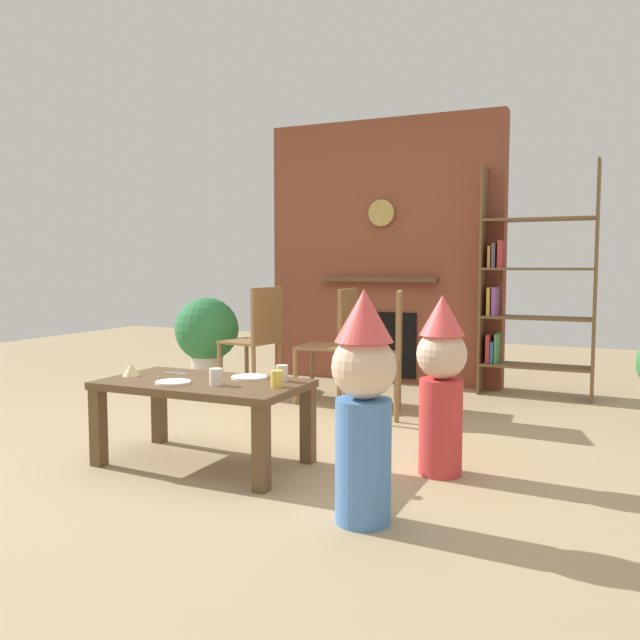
% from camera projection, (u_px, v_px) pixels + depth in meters
% --- Properties ---
extents(ground_plane, '(12.00, 12.00, 0.00)m').
position_uv_depth(ground_plane, '(267.00, 454.00, 3.82)').
color(ground_plane, tan).
extents(brick_fireplace_feature, '(2.20, 0.28, 2.40)m').
position_uv_depth(brick_fireplace_feature, '(384.00, 253.00, 6.16)').
color(brick_fireplace_feature, brown).
rests_on(brick_fireplace_feature, ground_plane).
extents(bookshelf, '(0.90, 0.28, 1.90)m').
position_uv_depth(bookshelf, '(529.00, 290.00, 5.46)').
color(bookshelf, brown).
rests_on(bookshelf, ground_plane).
extents(coffee_table, '(1.10, 0.61, 0.46)m').
position_uv_depth(coffee_table, '(203.00, 394.00, 3.61)').
color(coffee_table, brown).
rests_on(coffee_table, ground_plane).
extents(paper_cup_near_left, '(0.06, 0.06, 0.09)m').
position_uv_depth(paper_cup_near_left, '(277.00, 379.00, 3.43)').
color(paper_cup_near_left, '#F2CC4C').
rests_on(paper_cup_near_left, coffee_table).
extents(paper_cup_near_right, '(0.07, 0.07, 0.09)m').
position_uv_depth(paper_cup_near_right, '(282.00, 373.00, 3.59)').
color(paper_cup_near_right, silver).
rests_on(paper_cup_near_right, coffee_table).
extents(paper_cup_center, '(0.07, 0.07, 0.09)m').
position_uv_depth(paper_cup_center, '(216.00, 377.00, 3.47)').
color(paper_cup_center, silver).
rests_on(paper_cup_center, coffee_table).
extents(paper_plate_front, '(0.19, 0.19, 0.01)m').
position_uv_depth(paper_plate_front, '(173.00, 382.00, 3.53)').
color(paper_plate_front, white).
rests_on(paper_plate_front, coffee_table).
extents(paper_plate_rear, '(0.20, 0.20, 0.01)m').
position_uv_depth(paper_plate_rear, '(249.00, 377.00, 3.69)').
color(paper_plate_rear, white).
rests_on(paper_plate_rear, coffee_table).
extents(birthday_cake_slice, '(0.10, 0.10, 0.07)m').
position_uv_depth(birthday_cake_slice, '(131.00, 370.00, 3.77)').
color(birthday_cake_slice, '#EAC68C').
rests_on(birthday_cake_slice, coffee_table).
extents(table_fork, '(0.15, 0.03, 0.01)m').
position_uv_depth(table_fork, '(176.00, 373.00, 3.83)').
color(table_fork, silver).
rests_on(table_fork, coffee_table).
extents(child_with_cone_hat, '(0.27, 0.27, 0.99)m').
position_uv_depth(child_with_cone_hat, '(364.00, 401.00, 2.78)').
color(child_with_cone_hat, '#4C7FC6').
rests_on(child_with_cone_hat, ground_plane).
extents(child_in_pink, '(0.26, 0.26, 0.93)m').
position_uv_depth(child_in_pink, '(441.00, 380.00, 3.43)').
color(child_in_pink, '#D13838').
rests_on(child_in_pink, ground_plane).
extents(dining_chair_left, '(0.45, 0.45, 0.90)m').
position_uv_depth(dining_chair_left, '(258.00, 334.00, 5.53)').
color(dining_chair_left, olive).
rests_on(dining_chair_left, ground_plane).
extents(dining_chair_middle, '(0.43, 0.43, 0.90)m').
position_uv_depth(dining_chair_middle, '(336.00, 338.00, 5.22)').
color(dining_chair_middle, olive).
rests_on(dining_chair_middle, ground_plane).
extents(dining_chair_right, '(0.49, 0.49, 0.90)m').
position_uv_depth(dining_chair_right, '(386.00, 345.00, 4.75)').
color(dining_chair_right, olive).
rests_on(dining_chair_right, ground_plane).
extents(potted_plant_short, '(0.58, 0.58, 0.79)m').
position_uv_depth(potted_plant_short, '(207.00, 333.00, 6.08)').
color(potted_plant_short, beige).
rests_on(potted_plant_short, ground_plane).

